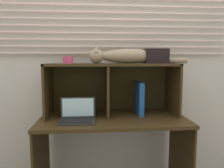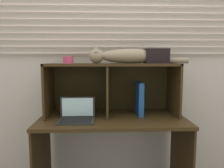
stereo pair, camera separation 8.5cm
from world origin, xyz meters
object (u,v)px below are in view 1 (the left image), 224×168
(binder_upright, at_px, (139,98))
(small_basket, at_px, (68,60))
(cat, at_px, (126,56))
(book_stack, at_px, (83,112))
(laptop, at_px, (78,116))
(storage_box, at_px, (156,56))

(binder_upright, distance_m, small_basket, 0.76)
(cat, xyz_separation_m, small_basket, (-0.54, 0.00, -0.04))
(binder_upright, distance_m, book_stack, 0.56)
(laptop, bearing_deg, storage_box, 14.89)
(small_basket, xyz_separation_m, storage_box, (0.83, 0.00, 0.04))
(small_basket, bearing_deg, cat, 0.00)
(cat, xyz_separation_m, storage_box, (0.28, 0.00, 0.00))
(book_stack, xyz_separation_m, small_basket, (-0.13, -0.00, 0.50))
(laptop, height_order, book_stack, laptop)
(binder_upright, bearing_deg, cat, 180.00)
(laptop, relative_size, book_stack, 1.26)
(laptop, height_order, storage_box, storage_box)
(laptop, relative_size, storage_box, 1.40)
(cat, height_order, binder_upright, cat)
(binder_upright, relative_size, storage_box, 1.42)
(laptop, height_order, small_basket, small_basket)
(book_stack, bearing_deg, small_basket, -178.56)
(cat, bearing_deg, storage_box, 0.00)
(laptop, distance_m, book_stack, 0.20)
(cat, bearing_deg, laptop, -156.54)
(cat, xyz_separation_m, laptop, (-0.45, -0.20, -0.52))
(binder_upright, distance_m, storage_box, 0.43)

